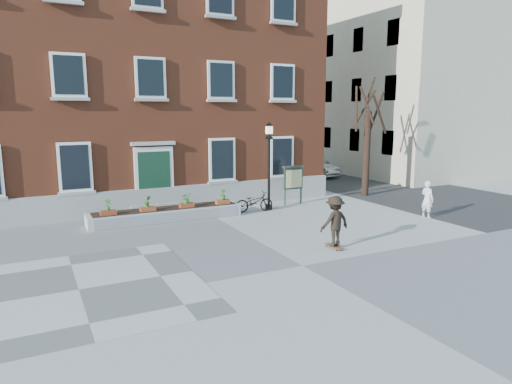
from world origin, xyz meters
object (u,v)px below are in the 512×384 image
bicycle (254,202)px  skateboarder (335,221)px  parked_car (315,167)px  notice_board (293,178)px  lamp_post (269,154)px  bystander (427,199)px

bicycle → skateboarder: 6.10m
parked_car → notice_board: notice_board is taller
bicycle → notice_board: 2.59m
lamp_post → notice_board: size_ratio=2.10×
parked_car → notice_board: 9.89m
parked_car → bystander: bearing=-110.8°
notice_board → bystander: bearing=-53.1°
bicycle → parked_car: size_ratio=0.44×
parked_car → lamp_post: (-7.89, -8.03, 1.89)m
skateboarder → parked_car: bearing=58.3°
parked_car → skateboarder: 16.77m
parked_car → lamp_post: lamp_post is taller
lamp_post → skateboarder: size_ratio=2.26×
bystander → parked_car: bearing=-17.4°
bystander → notice_board: notice_board is taller
lamp_post → notice_board: bearing=16.3°
bicycle → parked_car: 11.95m
bicycle → lamp_post: bearing=-71.2°
parked_car → skateboarder: (-8.82, -14.26, 0.26)m
bicycle → bystander: 7.36m
parked_car → notice_board: (-6.32, -7.57, 0.62)m
bicycle → bystander: size_ratio=1.09×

